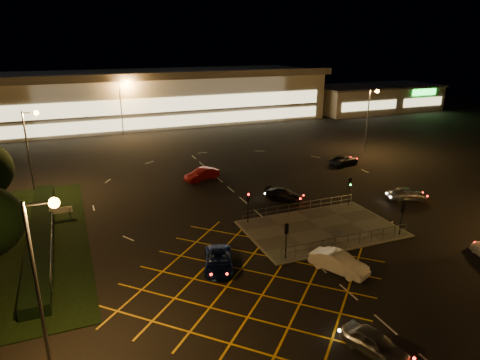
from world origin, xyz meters
name	(u,v)px	position (x,y,z in m)	size (l,w,h in m)	color
ground	(293,224)	(0.00, 0.00, 0.00)	(180.00, 180.00, 0.00)	black
pedestrian_island	(321,229)	(2.00, -2.00, 0.06)	(14.00, 9.00, 0.12)	#4C4944
hedge	(41,234)	(-23.00, 6.00, 0.50)	(2.00, 26.00, 1.00)	black
supermarket	(159,96)	(0.00, 61.95, 5.31)	(72.00, 26.50, 10.50)	beige
retail_unit_a	(352,99)	(46.00, 53.97, 3.21)	(18.80, 14.80, 6.35)	beige
retail_unit_b	(403,96)	(62.00, 53.96, 3.22)	(14.80, 14.80, 6.35)	beige
streetlight_sw	(42,263)	(-21.56, -12.00, 6.56)	(1.78, 0.56, 10.03)	slate
streetlight_nw	(31,142)	(-23.56, 18.00, 6.56)	(1.78, 0.56, 10.03)	slate
streetlight_ne	(370,112)	(24.44, 20.00, 6.56)	(1.78, 0.56, 10.03)	slate
streetlight_far_left	(123,100)	(-9.56, 48.00, 6.56)	(1.78, 0.56, 10.03)	slate
streetlight_far_right	(305,90)	(30.44, 50.00, 6.56)	(1.78, 0.56, 10.03)	slate
signal_sw	(286,234)	(-4.00, -5.99, 2.37)	(0.28, 0.30, 3.15)	black
signal_se	(402,212)	(8.00, -5.99, 2.37)	(0.28, 0.30, 3.15)	black
signal_nw	(248,201)	(-4.00, 1.99, 2.37)	(0.28, 0.30, 3.15)	black
signal_ne	(350,186)	(8.00, 1.99, 2.37)	(0.28, 0.30, 3.15)	black
car_near_silver	(375,343)	(-4.43, -17.88, 0.70)	(1.66, 4.13, 1.41)	#A2A5A9
car_queue_white	(339,263)	(-1.00, -9.24, 0.78)	(1.64, 4.71, 1.55)	white
car_left_blue	(219,261)	(-9.63, -5.21, 0.67)	(2.24, 4.85, 1.35)	#0B1643
car_far_dkgrey	(284,195)	(2.35, 6.35, 0.64)	(1.78, 4.39, 1.27)	black
car_right_silver	(407,194)	(15.22, 1.01, 0.75)	(1.76, 4.37, 1.49)	#A2A5A9
car_circ_red	(202,174)	(-4.19, 16.73, 0.78)	(1.65, 4.73, 1.56)	maroon
car_east_grey	(344,160)	(17.13, 15.77, 0.65)	(2.17, 4.70, 1.31)	black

